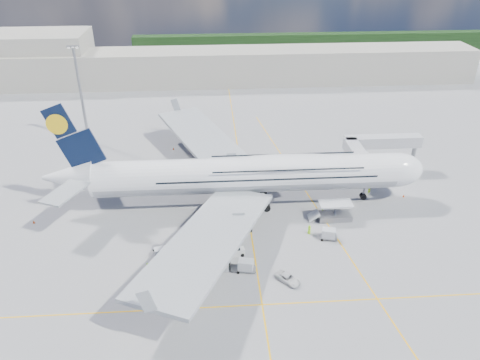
{
  "coord_description": "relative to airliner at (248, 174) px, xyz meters",
  "views": [
    {
      "loc": [
        -7.18,
        -73.61,
        51.82
      ],
      "look_at": [
        -1.48,
        8.0,
        6.71
      ],
      "focal_mm": 35.0,
      "sensor_mm": 36.0,
      "label": 1
    }
  ],
  "objects": [
    {
      "name": "crew_loader",
      "position": [
        14.68,
        -5.62,
        -6.12
      ],
      "size": [
        0.92,
        0.91,
        1.5
      ],
      "primitive_type": "imported",
      "rotation": [
        0.0,
        0.0,
        -0.72
      ],
      "color": "#A8E618",
      "rests_on": "ground"
    },
    {
      "name": "ground",
      "position": [
        -0.26,
        -10.0,
        -6.87
      ],
      "size": [
        300.0,
        300.0,
        0.0
      ],
      "primitive_type": "plane",
      "color": "gray",
      "rests_on": "ground"
    },
    {
      "name": "baggage_tug",
      "position": [
        -3.42,
        -17.45,
        -6.09
      ],
      "size": [
        3.01,
        1.83,
        1.75
      ],
      "rotation": [
        0.0,
        0.0,
        0.2
      ],
      "color": "silver",
      "rests_on": "ground"
    },
    {
      "name": "cargo_loader",
      "position": [
        16.56,
        -7.11,
        -5.62
      ],
      "size": [
        8.53,
        3.2,
        3.67
      ],
      "color": "silver",
      "rests_on": "ground"
    },
    {
      "name": "cone_wing_left_inner",
      "position": [
        -3.49,
        14.88,
        -6.61
      ],
      "size": [
        0.43,
        0.43,
        0.54
      ],
      "color": "#EF520C",
      "rests_on": "ground"
    },
    {
      "name": "tree_line",
      "position": [
        39.74,
        130.0,
        -2.87
      ],
      "size": [
        160.0,
        6.0,
        8.0
      ],
      "primitive_type": "cube",
      "color": "#193814",
      "rests_on": "ground"
    },
    {
      "name": "catering_truck_inner",
      "position": [
        -5.97,
        22.63,
        -4.88
      ],
      "size": [
        7.63,
        5.3,
        4.2
      ],
      "rotation": [
        0.0,
        0.0,
        0.46
      ],
      "color": "gray",
      "rests_on": "ground"
    },
    {
      "name": "service_van",
      "position": [
        4.53,
        -24.96,
        -6.25
      ],
      "size": [
        4.45,
        4.77,
        1.25
      ],
      "primitive_type": "imported",
      "rotation": [
        0.0,
        0.0,
        0.69
      ],
      "color": "silver",
      "rests_on": "ground"
    },
    {
      "name": "light_mast",
      "position": [
        -40.26,
        35.0,
        6.34
      ],
      "size": [
        3.0,
        0.7,
        25.5
      ],
      "color": "gray",
      "rests_on": "ground"
    },
    {
      "name": "terminal",
      "position": [
        -0.26,
        85.0,
        -0.87
      ],
      "size": [
        180.0,
        16.0,
        12.0
      ],
      "primitive_type": "cube",
      "color": "#B2AD9E",
      "rests_on": "ground"
    },
    {
      "name": "cone_wing_right_outer",
      "position": [
        -17.4,
        -18.93,
        -6.59
      ],
      "size": [
        0.45,
        0.45,
        0.57
      ],
      "color": "#EF520C",
      "rests_on": "ground"
    },
    {
      "name": "crew_nose",
      "position": [
        26.59,
        1.76,
        -5.91
      ],
      "size": [
        0.81,
        0.66,
        1.92
      ],
      "primitive_type": "imported",
      "rotation": [
        0.0,
        0.0,
        0.33
      ],
      "color": "#BDF319",
      "rests_on": "ground"
    },
    {
      "name": "jet_bridge",
      "position": [
        29.55,
        10.94,
        -0.02
      ],
      "size": [
        18.8,
        12.1,
        8.5
      ],
      "color": "#B7B7BC",
      "rests_on": "ground"
    },
    {
      "name": "crew_tug",
      "position": [
        -4.92,
        -19.2,
        -6.1
      ],
      "size": [
        1.13,
        0.92,
        1.53
      ],
      "primitive_type": "imported",
      "rotation": [
        0.0,
        0.0,
        0.41
      ],
      "color": "#B0DB17",
      "rests_on": "ground"
    },
    {
      "name": "dolly_nose_far",
      "position": [
        13.97,
        -13.71,
        -5.74
      ],
      "size": [
        3.64,
        2.51,
        2.1
      ],
      "rotation": [
        0.0,
        0.0,
        -0.24
      ],
      "color": "gray",
      "rests_on": "ground"
    },
    {
      "name": "cone_wing_left_outer",
      "position": [
        -17.06,
        27.76,
        -6.59
      ],
      "size": [
        0.46,
        0.46,
        0.58
      ],
      "color": "#EF520C",
      "rests_on": "ground"
    },
    {
      "name": "dolly_row_c",
      "position": [
        -3.07,
        -21.32,
        -6.5
      ],
      "size": [
        3.49,
        2.18,
        0.48
      ],
      "rotation": [
        0.0,
        0.0,
        0.13
      ],
      "color": "gray",
      "rests_on": "ground"
    },
    {
      "name": "cone_nose",
      "position": [
        33.77,
        0.14,
        -6.59
      ],
      "size": [
        0.45,
        0.45,
        0.58
      ],
      "color": "#EF520C",
      "rests_on": "ground"
    },
    {
      "name": "taxi_line_main",
      "position": [
        -0.26,
        -10.0,
        -6.86
      ],
      "size": [
        0.25,
        220.0,
        0.01
      ],
      "primitive_type": "cube",
      "color": "#FFB60D",
      "rests_on": "ground"
    },
    {
      "name": "taxi_line_diag",
      "position": [
        13.74,
        -0.0,
        -6.86
      ],
      "size": [
        14.16,
        99.06,
        0.01
      ],
      "primitive_type": "cube",
      "rotation": [
        0.0,
        0.0,
        0.14
      ],
      "color": "#FFB60D",
      "rests_on": "ground"
    },
    {
      "name": "dolly_nose_near",
      "position": [
        -2.14,
        -21.81,
        -5.7
      ],
      "size": [
        3.74,
        2.54,
        2.17
      ],
      "rotation": [
        0.0,
        0.0,
        -0.23
      ],
      "color": "gray",
      "rests_on": "ground"
    },
    {
      "name": "crew_van",
      "position": [
        10.72,
        -11.84,
        -5.94
      ],
      "size": [
        0.86,
        1.05,
        1.85
      ],
      "primitive_type": "imported",
      "rotation": [
        0.0,
        0.0,
        1.91
      ],
      "color": "#A3F91A",
      "rests_on": "ground"
    },
    {
      "name": "cone_tail",
      "position": [
        -42.59,
        -4.55,
        -6.59
      ],
      "size": [
        0.45,
        0.45,
        0.58
      ],
      "color": "#EF520C",
      "rests_on": "ground"
    },
    {
      "name": "taxi_line_cross",
      "position": [
        -0.26,
        -30.0,
        -6.86
      ],
      "size": [
        120.0,
        0.25,
        0.01
      ],
      "primitive_type": "cube",
      "color": "#FFB60D",
      "rests_on": "ground"
    },
    {
      "name": "airliner",
      "position": [
        0.0,
        0.0,
        0.0
      ],
      "size": [
        77.26,
        79.15,
        23.71
      ],
      "color": "white",
      "rests_on": "ground"
    },
    {
      "name": "dolly_row_a",
      "position": [
        -16.89,
        -14.65,
        -6.51
      ],
      "size": [
        3.33,
        2.0,
        0.47
      ],
      "rotation": [
        0.0,
        0.0,
        -0.1
      ],
      "color": "gray",
      "rests_on": "ground"
    },
    {
      "name": "crew_wing",
      "position": [
        -18.76,
        -20.46,
        -6.11
      ],
      "size": [
        0.46,
        0.92,
        1.51
      ],
      "primitive_type": "imported",
      "rotation": [
        0.0,
        0.0,
        1.67
      ],
      "color": "#A2FE1A",
      "rests_on": "ground"
    },
    {
      "name": "hangar",
      "position": [
        -70.26,
        90.0,
        2.13
      ],
      "size": [
        40.0,
        22.0,
        18.0
      ],
      "primitive_type": "cube",
      "color": "#B2AD9E",
      "rests_on": "ground"
    },
    {
      "name": "cone_wing_right_inner",
      "position": [
        -1.83,
        -12.14,
        -6.58
      ],
      "size": [
        0.48,
        0.48,
        0.61
      ],
      "color": "#EF520C",
      "rests_on": "ground"
    },
    {
      "name": "dolly_row_b",
      "position": [
        -7.98,
        -20.13,
        -6.57
      ],
      "size": [
        2.94,
        2.1,
        0.39
      ],
      "rotation": [
        0.0,
        0.0,
        0.28
      ],
      "color": "gray",
      "rests_on": "ground"
    },
    {
      "name": "dolly_back",
      "position": [
        -16.77,
        -17.04,
        -5.87
      ],
      "size": [
        3.22,
        2.19,
        1.86
      ],
      "rotation": [
        0.0,
        0.0,
        0.23
      ],
      "color": "gray",
      "rests_on": "ground"
    },
    {
      "name": "catering_truck_outer",
      "position": [
        -9.46,
        35.2,
        -4.97
      ],
      "size": [
        7.41,
        5.47,
        4.08
      ],
      "rotation": [
        0.0,
        0.0,
        -0.53
      ],
      "color": "gray",
      "rests_on": "ground"
    }
  ]
}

